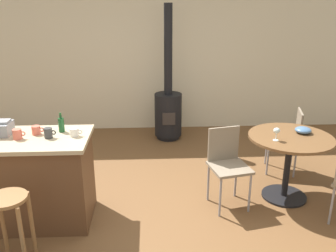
% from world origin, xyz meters
% --- Properties ---
extents(ground_plane, '(8.80, 8.80, 0.00)m').
position_xyz_m(ground_plane, '(0.00, 0.00, 0.00)').
color(ground_plane, brown).
extents(back_wall, '(8.00, 0.10, 2.70)m').
position_xyz_m(back_wall, '(0.00, 3.00, 1.35)').
color(back_wall, beige).
rests_on(back_wall, ground_plane).
extents(kitchen_island, '(1.48, 0.71, 0.92)m').
position_xyz_m(kitchen_island, '(-1.32, 0.15, 0.46)').
color(kitchen_island, brown).
rests_on(kitchen_island, ground_plane).
extents(wooden_stool, '(0.33, 0.33, 0.66)m').
position_xyz_m(wooden_stool, '(-1.17, -0.51, 0.48)').
color(wooden_stool, olive).
rests_on(wooden_stool, ground_plane).
extents(dining_table, '(0.93, 0.93, 0.76)m').
position_xyz_m(dining_table, '(1.56, 0.47, 0.58)').
color(dining_table, black).
rests_on(dining_table, ground_plane).
extents(folding_chair_far, '(0.49, 0.49, 0.85)m').
position_xyz_m(folding_chair_far, '(1.81, 1.13, 0.50)').
color(folding_chair_far, '#7F705B').
rests_on(folding_chair_far, ground_plane).
extents(folding_chair_left, '(0.48, 0.48, 0.87)m').
position_xyz_m(folding_chair_left, '(0.85, 0.38, 0.51)').
color(folding_chair_left, '#7F705B').
rests_on(folding_chair_left, ground_plane).
extents(wood_stove, '(0.44, 0.45, 2.13)m').
position_xyz_m(wood_stove, '(0.31, 2.43, 0.53)').
color(wood_stove, black).
rests_on(wood_stove, ground_plane).
extents(bottle_1, '(0.06, 0.06, 0.20)m').
position_xyz_m(bottle_1, '(-0.88, 0.30, 1.00)').
color(bottle_1, '#194C23').
rests_on(bottle_1, kitchen_island).
extents(cup_1, '(0.12, 0.08, 0.10)m').
position_xyz_m(cup_1, '(-1.25, 0.12, 0.97)').
color(cup_1, '#DB6651').
rests_on(cup_1, kitchen_island).
extents(cup_2, '(0.11, 0.08, 0.10)m').
position_xyz_m(cup_2, '(-0.96, 0.13, 0.97)').
color(cup_2, '#383838').
rests_on(cup_2, kitchen_island).
extents(cup_3, '(0.12, 0.08, 0.08)m').
position_xyz_m(cup_3, '(-0.72, 0.17, 0.96)').
color(cup_3, white).
rests_on(cup_3, kitchen_island).
extents(cup_4, '(0.12, 0.08, 0.09)m').
position_xyz_m(cup_4, '(-1.11, 0.24, 0.96)').
color(cup_4, '#DB6651').
rests_on(cup_4, kitchen_island).
extents(wine_glass, '(0.07, 0.07, 0.14)m').
position_xyz_m(wine_glass, '(1.35, 0.35, 0.86)').
color(wine_glass, silver).
rests_on(wine_glass, dining_table).
extents(serving_bowl, '(0.18, 0.18, 0.07)m').
position_xyz_m(serving_bowl, '(1.73, 0.56, 0.79)').
color(serving_bowl, '#4C7099').
rests_on(serving_bowl, dining_table).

